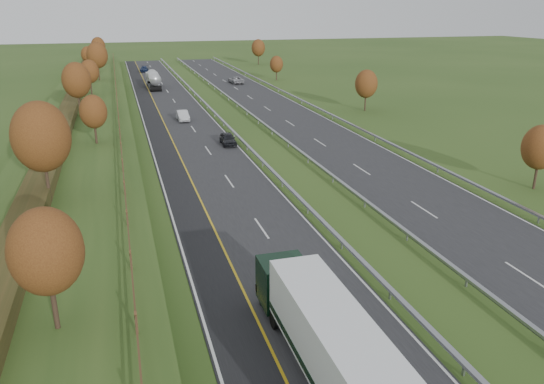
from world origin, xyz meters
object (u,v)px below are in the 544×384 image
Objects in this scene: car_silver_mid at (183,116)px; car_oncoming at (236,80)px; box_lorry at (334,350)px; road_tanker at (154,79)px; car_small_far at (144,69)px; car_dark_near at (228,139)px.

car_oncoming is (16.29, 37.00, 0.01)m from car_silver_mid.
box_lorry is 1.45× the size of road_tanker.
road_tanker reaches higher than car_small_far.
road_tanker is 2.10× the size of car_oncoming.
road_tanker is at bearing 97.45° from car_dark_near.
car_silver_mid is 0.83× the size of car_oncoming.
road_tanker is 2.52× the size of car_silver_mid.
box_lorry is 3.04× the size of car_oncoming.
car_silver_mid is at bearing 104.09° from car_dark_near.
box_lorry is at bearing -94.12° from car_dark_near.
box_lorry reaches higher than car_oncoming.
car_dark_near is at bearing 72.43° from car_oncoming.
road_tanker is at bearing 90.19° from box_lorry.
car_dark_near is at bearing -84.40° from road_tanker.
road_tanker reaches higher than car_silver_mid.
car_oncoming is at bearing 65.32° from car_silver_mid.
road_tanker reaches higher than car_dark_near.
car_silver_mid is at bearing 88.87° from box_lorry.
car_dark_near is 0.77× the size of car_oncoming.
car_dark_near is at bearing 84.03° from box_lorry.
car_small_far is (-5.21, 81.16, -0.04)m from car_dark_near.
car_dark_near is at bearing -78.69° from car_silver_mid.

